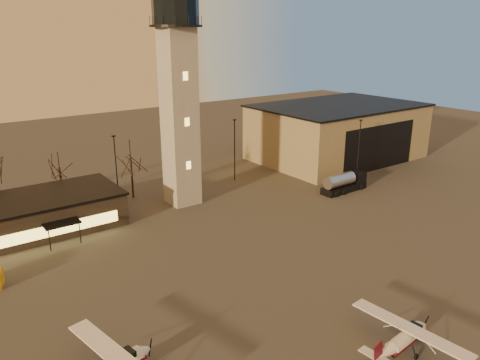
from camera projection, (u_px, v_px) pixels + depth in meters
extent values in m
plane|color=#3B3936|center=(339.00, 292.00, 44.32)|extent=(220.00, 220.00, 0.00)
cube|color=#9D9A94|center=(180.00, 120.00, 63.69)|extent=(4.00, 4.00, 24.00)
cylinder|color=black|center=(176.00, 26.00, 59.94)|extent=(6.80, 6.80, 0.30)
cylinder|color=black|center=(175.00, 11.00, 59.37)|extent=(6.00, 6.00, 3.40)
cube|color=#9B8765|center=(337.00, 132.00, 89.07)|extent=(30.00, 20.00, 10.00)
cube|color=black|center=(339.00, 105.00, 87.48)|extent=(30.60, 20.60, 0.30)
cube|color=black|center=(380.00, 148.00, 81.67)|extent=(18.00, 0.10, 8.00)
cube|color=black|center=(13.00, 220.00, 56.02)|extent=(25.00, 10.00, 4.00)
cube|color=black|center=(11.00, 203.00, 55.35)|extent=(25.40, 10.40, 0.30)
cube|color=#EFC953|center=(24.00, 237.00, 52.28)|extent=(22.00, 0.08, 1.40)
cube|color=black|center=(62.00, 223.00, 53.45)|extent=(4.00, 2.00, 0.20)
cylinder|color=black|center=(117.00, 172.00, 64.46)|extent=(0.16, 0.16, 10.00)
cube|color=black|center=(114.00, 136.00, 62.90)|extent=(0.50, 0.25, 0.18)
cylinder|color=black|center=(235.00, 151.00, 75.64)|extent=(0.16, 0.16, 10.00)
cube|color=black|center=(235.00, 120.00, 74.08)|extent=(0.50, 0.25, 0.18)
cylinder|color=black|center=(358.00, 151.00, 75.36)|extent=(0.16, 0.16, 10.00)
cube|color=black|center=(361.00, 120.00, 73.80)|extent=(0.50, 0.25, 0.18)
cylinder|color=black|center=(61.00, 185.00, 66.45)|extent=(0.28, 0.28, 5.25)
cylinder|color=black|center=(132.00, 178.00, 68.27)|extent=(0.28, 0.28, 6.16)
cylinder|color=black|center=(180.00, 168.00, 75.02)|extent=(0.28, 0.28, 4.97)
cylinder|color=silver|center=(406.00, 338.00, 36.00)|extent=(4.17, 1.52, 1.16)
cone|color=silver|center=(422.00, 326.00, 37.50)|extent=(0.90, 1.17, 1.10)
cone|color=silver|center=(384.00, 354.00, 34.06)|extent=(2.21, 1.16, 0.98)
cube|color=black|center=(413.00, 329.00, 36.43)|extent=(1.41, 1.05, 0.62)
cube|color=#520B1B|center=(405.00, 340.00, 35.90)|extent=(4.89, 1.62, 0.20)
cube|color=silver|center=(410.00, 328.00, 36.06)|extent=(2.20, 9.85, 0.12)
cube|color=silver|center=(378.00, 358.00, 33.54)|extent=(1.06, 2.99, 0.07)
cube|color=#520B1B|center=(378.00, 351.00, 33.29)|extent=(1.23, 0.18, 1.51)
cone|color=white|center=(144.00, 351.00, 34.37)|extent=(1.12, 1.39, 1.25)
cube|color=black|center=(124.00, 357.00, 33.04)|extent=(1.68, 1.32, 0.71)
cube|color=white|center=(117.00, 357.00, 32.59)|extent=(3.50, 11.18, 0.14)
cube|color=black|center=(344.00, 188.00, 71.78)|extent=(8.00, 2.34, 1.03)
cube|color=black|center=(357.00, 177.00, 73.10)|extent=(1.90, 2.18, 1.69)
cube|color=black|center=(360.00, 174.00, 73.38)|extent=(0.11, 1.78, 0.94)
cylinder|color=silver|center=(339.00, 180.00, 70.69)|extent=(5.28, 2.03, 1.97)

